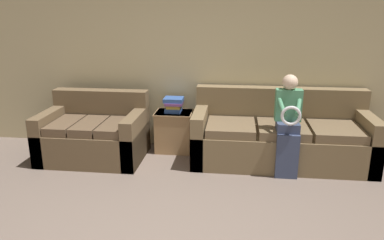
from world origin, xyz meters
The scene contains 6 objects.
wall_back centered at (0.00, 2.86, 1.27)m, with size 7.65×0.06×2.55m.
couch_main centered at (1.06, 2.38, 0.33)m, with size 2.25×0.91×0.92m.
couch_side centered at (-1.39, 2.23, 0.31)m, with size 1.31×0.92×0.86m.
child_left_seated centered at (1.09, 2.00, 0.66)m, with size 0.31×0.38×1.20m.
side_shelf centered at (-0.38, 2.60, 0.29)m, with size 0.51×0.41×0.56m.
book_stack centered at (-0.38, 2.61, 0.67)m, with size 0.26×0.25×0.20m.
Camera 1 is at (0.47, -2.31, 1.94)m, focal length 35.00 mm.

